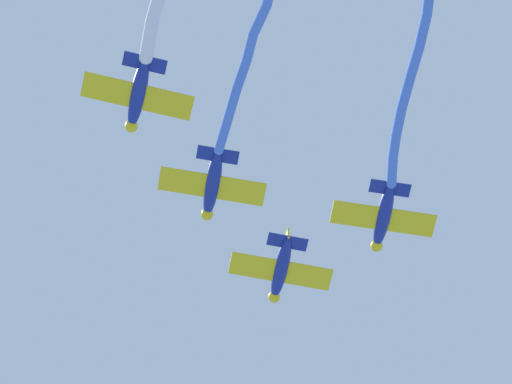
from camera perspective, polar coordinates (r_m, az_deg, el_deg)
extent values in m
ellipsoid|color=navy|center=(81.48, 1.33, -4.04)|extent=(3.72, 5.11, 1.09)
sphere|color=yellow|center=(82.72, 0.97, -5.55)|extent=(1.27, 1.27, 0.93)
ellipsoid|color=black|center=(82.16, 1.23, -4.30)|extent=(1.32, 1.51, 0.58)
cube|color=yellow|center=(81.44, 1.31, -4.20)|extent=(7.55, 5.60, 0.15)
cube|color=navy|center=(80.53, 1.67, -2.65)|extent=(3.11, 2.45, 0.12)
cube|color=yellow|center=(81.08, 1.64, -2.53)|extent=(0.76, 1.11, 1.50)
ellipsoid|color=navy|center=(78.31, -2.30, 0.46)|extent=(3.63, 5.15, 1.09)
sphere|color=yellow|center=(79.41, -2.59, -1.18)|extent=(1.27, 1.27, 0.93)
ellipsoid|color=black|center=(78.96, -2.37, 0.15)|extent=(1.30, 1.52, 0.58)
cube|color=yellow|center=(78.26, -2.33, 0.30)|extent=(7.60, 5.48, 0.15)
cube|color=navy|center=(77.49, -2.03, 1.97)|extent=(3.13, 2.41, 0.12)
cube|color=yellow|center=(78.05, -2.03, 2.06)|extent=(0.74, 1.12, 1.50)
cylinder|color=#4C75DB|center=(76.67, -1.75, 3.01)|extent=(2.05, 2.41, 0.81)
cylinder|color=#4C75DB|center=(75.52, -1.27, 4.65)|extent=(2.21, 2.51, 1.25)
cylinder|color=#4C75DB|center=(74.44, -0.77, 6.20)|extent=(1.98, 2.13, 0.95)
cylinder|color=#4C75DB|center=(73.61, -0.33, 7.62)|extent=(1.80, 2.05, 1.01)
cylinder|color=#4C75DB|center=(72.80, 0.21, 9.07)|extent=(2.14, 2.11, 1.00)
sphere|color=#4C75DB|center=(77.18, -1.99, 2.21)|extent=(0.69, 0.69, 0.69)
sphere|color=#4C75DB|center=(76.17, -1.51, 3.83)|extent=(0.69, 0.69, 0.69)
sphere|color=#4C75DB|center=(74.88, -1.02, 5.48)|extent=(0.69, 0.69, 0.69)
sphere|color=#4C75DB|center=(74.01, -0.51, 6.93)|extent=(0.69, 0.69, 0.69)
sphere|color=#4C75DB|center=(73.21, -0.15, 8.32)|extent=(0.69, 0.69, 0.69)
sphere|color=#4C75DB|center=(72.41, 0.57, 9.82)|extent=(0.69, 0.69, 0.69)
ellipsoid|color=navy|center=(80.28, 6.75, -1.25)|extent=(3.55, 5.18, 1.09)
sphere|color=yellow|center=(81.38, 6.38, -2.84)|extent=(1.26, 1.26, 0.93)
ellipsoid|color=black|center=(80.92, 6.62, -1.54)|extent=(1.28, 1.52, 0.58)
cube|color=yellow|center=(80.23, 6.73, -1.41)|extent=(7.65, 5.37, 0.15)
cube|color=navy|center=(79.45, 7.07, 0.20)|extent=(3.14, 2.37, 0.12)
cube|color=yellow|center=(80.01, 7.01, 0.31)|extent=(0.72, 1.13, 1.50)
cylinder|color=#4C75DB|center=(78.65, 7.19, 1.12)|extent=(1.51, 2.27, 0.96)
cylinder|color=#4C75DB|center=(77.70, 7.31, 2.40)|extent=(1.58, 1.97, 1.14)
cylinder|color=#4C75DB|center=(76.91, 7.54, 3.69)|extent=(1.63, 2.16, 0.76)
cylinder|color=#4C75DB|center=(76.35, 7.92, 5.23)|extent=(2.02, 2.34, 1.16)
cylinder|color=#4C75DB|center=(75.90, 8.37, 6.81)|extent=(1.85, 2.21, 0.87)
cylinder|color=#4C75DB|center=(75.52, 8.80, 8.41)|extent=(1.95, 2.33, 1.20)
sphere|color=#4C75DB|center=(79.15, 7.15, 0.43)|extent=(0.73, 0.73, 0.73)
sphere|color=#4C75DB|center=(78.16, 7.23, 1.82)|extent=(0.73, 0.73, 0.73)
sphere|color=#4C75DB|center=(77.26, 7.40, 2.98)|extent=(0.73, 0.73, 0.73)
sphere|color=#4C75DB|center=(76.57, 7.69, 4.40)|extent=(0.73, 0.73, 0.73)
sphere|color=#4C75DB|center=(76.16, 8.15, 6.06)|extent=(0.73, 0.73, 0.73)
sphere|color=#4C75DB|center=(75.66, 8.60, 7.58)|extent=(0.73, 0.73, 0.73)
sphere|color=#4C75DB|center=(75.40, 9.00, 9.25)|extent=(0.73, 0.73, 0.73)
ellipsoid|color=navy|center=(75.72, -6.23, 5.21)|extent=(3.88, 5.03, 1.09)
sphere|color=yellow|center=(76.67, -6.59, 3.47)|extent=(1.29, 1.29, 0.93)
ellipsoid|color=black|center=(76.34, -6.29, 4.86)|extent=(1.35, 1.51, 0.58)
cube|color=yellow|center=(75.65, -6.26, 5.04)|extent=(7.44, 5.83, 0.15)
cube|color=navy|center=(75.04, -5.89, 6.79)|extent=(3.08, 2.53, 0.12)
cube|color=yellow|center=(75.62, -5.86, 6.86)|extent=(0.80, 1.08, 1.50)
cylinder|color=white|center=(74.59, -5.67, 8.02)|extent=(2.38, 2.66, 1.63)
cylinder|color=white|center=(74.11, -5.19, 10.02)|extent=(2.59, 2.85, 1.18)
sphere|color=white|center=(74.76, -5.83, 7.06)|extent=(0.94, 0.94, 0.94)
sphere|color=white|center=(74.44, -5.49, 8.98)|extent=(0.94, 0.94, 0.94)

